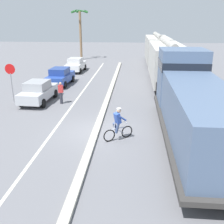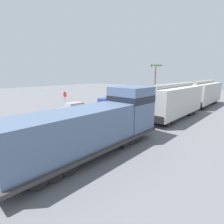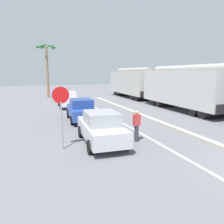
% 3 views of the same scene
% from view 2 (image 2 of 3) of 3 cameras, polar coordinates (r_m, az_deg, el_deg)
% --- Properties ---
extents(ground_plane, '(120.00, 120.00, 0.00)m').
position_cam_2_polar(ground_plane, '(16.39, -16.06, -6.67)').
color(ground_plane, slate).
extents(median_curb, '(0.36, 36.00, 0.16)m').
position_cam_2_polar(median_curb, '(19.97, -1.27, -2.53)').
color(median_curb, '#B2AD9E').
rests_on(median_curb, ground).
extents(lane_stripe, '(0.14, 36.00, 0.01)m').
position_cam_2_polar(lane_stripe, '(21.67, -5.86, -1.61)').
color(lane_stripe, silver).
rests_on(lane_stripe, ground).
extents(locomotive, '(3.10, 11.61, 4.20)m').
position_cam_2_polar(locomotive, '(11.92, -4.18, -4.31)').
color(locomotive, slate).
rests_on(locomotive, ground).
extents(hopper_car_lead, '(2.90, 10.60, 4.18)m').
position_cam_2_polar(hopper_car_lead, '(21.85, 19.71, 3.38)').
color(hopper_car_lead, '#BCB9B2').
rests_on(hopper_car_lead, ground).
extents(hopper_car_middle, '(2.90, 10.60, 4.18)m').
position_cam_2_polar(hopper_car_middle, '(32.79, 27.77, 5.45)').
color(hopper_car_middle, '#B3B0A9').
rests_on(hopper_car_middle, ground).
extents(parked_car_silver, '(1.97, 4.27, 1.62)m').
position_cam_2_polar(parked_car_silver, '(23.06, -11.96, 1.10)').
color(parked_car_silver, '#B7BABF').
rests_on(parked_car_silver, ground).
extents(parked_car_blue, '(1.99, 4.28, 1.62)m').
position_cam_2_polar(parked_car_blue, '(26.52, -1.96, 2.80)').
color(parked_car_blue, '#28479E').
rests_on(parked_car_blue, ground).
extents(parked_car_white, '(1.94, 4.25, 1.62)m').
position_cam_2_polar(parked_car_white, '(31.63, 6.73, 4.28)').
color(parked_car_white, silver).
rests_on(parked_car_white, ground).
extents(cyclist, '(1.47, 0.98, 1.71)m').
position_cam_2_polar(cyclist, '(14.63, -16.84, -5.65)').
color(cyclist, black).
rests_on(cyclist, ground).
extents(stop_sign, '(0.76, 0.08, 2.88)m').
position_cam_2_polar(stop_sign, '(24.34, -15.07, 4.40)').
color(stop_sign, gray).
rests_on(stop_sign, ground).
extents(palm_tree_near, '(2.69, 2.76, 7.45)m').
position_cam_2_polar(palm_tree_near, '(40.63, 13.97, 12.15)').
color(palm_tree_near, '#846647').
rests_on(palm_tree_near, ground).
extents(pedestrian_by_cars, '(0.34, 0.22, 1.62)m').
position_cam_2_polar(pedestrian_by_cars, '(21.47, -9.77, 0.44)').
color(pedestrian_by_cars, '#33333D').
rests_on(pedestrian_by_cars, ground).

